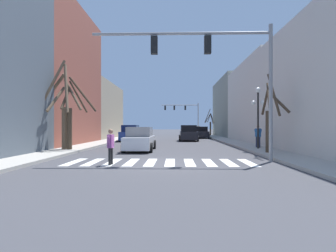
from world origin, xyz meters
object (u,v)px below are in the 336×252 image
car_parked_left_mid (140,140)px  car_parked_right_near (188,134)px  car_parked_left_far (201,133)px  traffic_signal_near (217,60)px  street_tree_right_mid (61,108)px  car_driving_away_lane (195,131)px  traffic_signal_far (184,111)px  street_lamp_right_corner (258,105)px  street_tree_left_near (71,118)px  pedestrian_on_left_sidewalk (258,134)px  street_tree_left_far (210,124)px  car_parked_left_near (130,134)px  street_tree_right_far (270,118)px  pedestrian_on_right_sidewalk (111,144)px

car_parked_left_mid → car_parked_right_near: bearing=161.8°
car_parked_right_near → car_parked_left_far: size_ratio=0.87×
traffic_signal_near → street_tree_right_mid: (-9.52, 4.69, -1.91)m
car_driving_away_lane → street_tree_right_mid: street_tree_right_mid is taller
car_driving_away_lane → street_tree_right_mid: size_ratio=0.76×
traffic_signal_far → car_parked_right_near: bearing=-90.8°
traffic_signal_near → traffic_signal_far: size_ratio=1.18×
street_lamp_right_corner → car_parked_left_mid: (-8.10, -0.13, -2.36)m
traffic_signal_near → car_parked_right_near: 17.90m
car_parked_right_near → street_tree_left_near: street_tree_left_near is taller
traffic_signal_far → street_tree_left_near: (-8.69, -34.08, -2.43)m
car_parked_left_mid → pedestrian_on_left_sidewalk: (8.38, 1.03, 0.34)m
traffic_signal_far → pedestrian_on_left_sidewalk: 32.69m
car_driving_away_lane → street_tree_left_far: (2.26, -2.77, 1.24)m
traffic_signal_far → car_parked_left_mid: size_ratio=1.60×
car_parked_left_mid → street_lamp_right_corner: bearing=90.9°
car_driving_away_lane → street_tree_right_mid: bearing=159.4°
street_lamp_right_corner → car_parked_left_mid: street_lamp_right_corner is taller
car_parked_right_near → street_tree_left_near: size_ratio=0.88×
traffic_signal_near → car_parked_left_near: size_ratio=1.93×
car_parked_left_near → street_tree_left_far: (10.91, 15.08, 1.20)m
traffic_signal_far → street_tree_right_far: (3.67, -35.90, -2.44)m
pedestrian_on_right_sidewalk → street_tree_right_far: size_ratio=0.34×
pedestrian_on_left_sidewalk → street_tree_right_mid: bearing=68.4°
traffic_signal_far → car_parked_right_near: 21.62m
street_tree_right_mid → pedestrian_on_left_sidewalk: bearing=7.6°
street_tree_right_mid → car_driving_away_lane: bearing=69.4°
car_parked_right_near → street_tree_left_far: 15.03m
car_parked_right_near → pedestrian_on_left_sidewalk: (4.44, -10.95, 0.28)m
car_parked_left_far → street_tree_right_mid: street_tree_right_mid is taller
pedestrian_on_left_sidewalk → street_tree_left_far: 25.29m
car_parked_right_near → street_tree_right_mid: (-9.08, -12.75, 2.07)m
street_lamp_right_corner → car_parked_right_near: size_ratio=0.99×
traffic_signal_near → street_tree_right_far: 5.23m
car_parked_left_mid → street_tree_right_far: (7.91, -2.64, 1.42)m
car_driving_away_lane → street_tree_left_near: bearing=160.6°
traffic_signal_near → car_parked_left_far: traffic_signal_near is taller
car_driving_away_lane → pedestrian_on_right_sidewalk: (-6.46, -35.69, 0.13)m
street_tree_right_far → street_tree_right_mid: bearing=171.9°
traffic_signal_far → street_tree_right_mid: 35.35m
street_tree_right_mid → street_tree_left_near: 0.99m
car_parked_left_far → pedestrian_on_right_sidewalk: 26.34m
traffic_signal_near → street_tree_left_far: size_ratio=1.92×
car_parked_left_mid → street_tree_left_far: (8.32, 26.30, 1.27)m
car_parked_right_near → car_parked_left_near: bearing=96.6°
traffic_signal_near → traffic_signal_far: 38.73m
traffic_signal_near → street_tree_right_mid: 10.79m
pedestrian_on_left_sidewalk → street_tree_right_far: 3.85m
car_parked_left_near → street_tree_left_far: bearing=-35.9°
street_lamp_right_corner → pedestrian_on_right_sidewalk: 11.07m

